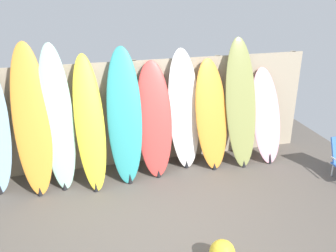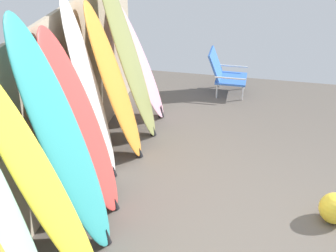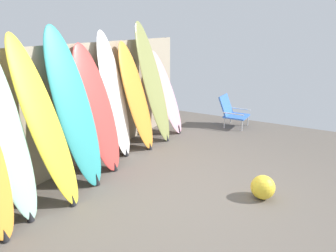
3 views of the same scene
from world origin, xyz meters
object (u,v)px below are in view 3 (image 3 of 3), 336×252
Objects in this scene: surfboard_seafoam_2 at (1,123)px; surfboard_olive_8 at (153,83)px; surfboard_yellow_3 at (44,122)px; surfboard_red_5 at (97,109)px; surfboard_pink_9 at (167,93)px; surfboard_teal_4 at (74,108)px; surfboard_white_6 at (114,96)px; surfboard_orange_7 at (136,97)px; beach_ball at (263,187)px; beach_chair at (232,111)px.

surfboard_seafoam_2 is 1.02× the size of surfboard_olive_8.
surfboard_yellow_3 is 1.03m from surfboard_red_5.
surfboard_yellow_3 is at bearing -178.46° from surfboard_pink_9.
surfboard_teal_4 is 1.98m from surfboard_olive_8.
surfboard_yellow_3 is at bearing -174.41° from surfboard_red_5.
surfboard_teal_4 reaches higher than surfboard_white_6.
surfboard_olive_8 reaches higher than surfboard_white_6.
surfboard_orange_7 is at bearing 0.37° from surfboard_seafoam_2.
surfboard_teal_4 is 2.58m from beach_ball.
surfboard_yellow_3 is 6.71× the size of beach_ball.
beach_chair is 3.02m from beach_ball.
surfboard_teal_4 is 1.04× the size of surfboard_white_6.
surfboard_seafoam_2 is 3.36× the size of beach_chair.
surfboard_teal_4 is at bearing 107.54° from beach_ball.
surfboard_seafoam_2 reaches higher than surfboard_white_6.
surfboard_white_6 is 1.48m from surfboard_pink_9.
surfboard_seafoam_2 is 3.49m from surfboard_pink_9.
surfboard_pink_9 is at bearing 53.26° from beach_ball.
surfboard_teal_4 is at bearing -179.53° from surfboard_pink_9.
surfboard_seafoam_2 is 3.05m from beach_ball.
surfboard_white_6 is 0.93× the size of surfboard_olive_8.
surfboard_olive_8 is at bearing 61.96° from beach_ball.
surfboard_white_6 is (1.02, 0.14, -0.05)m from surfboard_teal_4.
surfboard_seafoam_2 is 1.50m from surfboard_red_5.
beach_chair is (0.97, -1.02, -0.45)m from surfboard_pink_9.
beach_ball is at bearing -107.16° from surfboard_orange_7.
surfboard_olive_8 is at bearing -0.69° from surfboard_red_5.
beach_chair is 2.18× the size of beach_ball.
surfboard_olive_8 reaches higher than surfboard_orange_7.
surfboard_red_5 is 2.00m from surfboard_pink_9.
surfboard_yellow_3 is at bearing -173.59° from surfboard_teal_4.
surfboard_yellow_3 is at bearing -177.40° from surfboard_orange_7.
surfboard_pink_9 reaches higher than beach_chair.
surfboard_orange_7 reaches higher than beach_chair.
surfboard_orange_7 is 1.03m from surfboard_pink_9.
surfboard_pink_9 is at bearing -0.54° from surfboard_red_5.
surfboard_olive_8 is (1.98, 0.02, 0.03)m from surfboard_teal_4.
surfboard_olive_8 is 7.16× the size of beach_ball.
beach_chair is at bearing 25.94° from beach_ball.
surfboard_white_6 is at bearing 83.39° from beach_ball.
surfboard_teal_4 is 2.49m from surfboard_pink_9.
surfboard_red_5 is (0.48, 0.04, -0.12)m from surfboard_teal_4.
surfboard_seafoam_2 is 0.48m from surfboard_yellow_3.
surfboard_teal_4 is at bearing -0.80° from surfboard_seafoam_2.
surfboard_pink_9 is at bearing -4.80° from surfboard_white_6.
surfboard_teal_4 is at bearing 6.41° from surfboard_yellow_3.
surfboard_orange_7 is 2.79× the size of beach_chair.
surfboard_teal_4 is 6.98× the size of beach_ball.
beach_ball is at bearing -53.31° from surfboard_seafoam_2.
surfboard_white_6 reaches higher than beach_ball.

